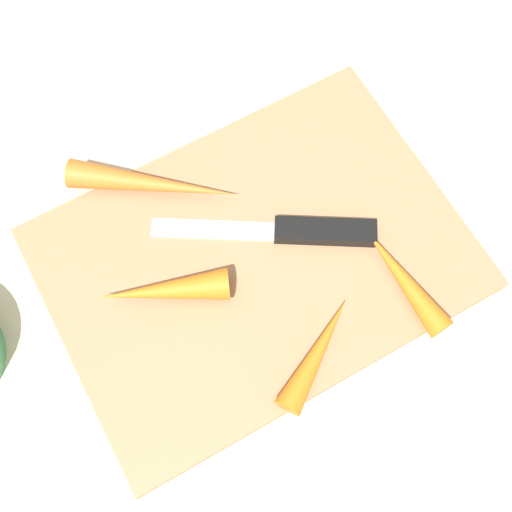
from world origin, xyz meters
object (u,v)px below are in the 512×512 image
knife (310,231)px  carrot_shortest (314,355)px  carrot_short (165,290)px  carrot_longest (153,184)px  carrot_long (402,278)px  cutting_board (256,258)px

knife → carrot_shortest: carrot_shortest is taller
carrot_shortest → carrot_short: (0.08, -0.11, 0.00)m
carrot_shortest → carrot_short: size_ratio=0.95×
carrot_longest → carrot_long: (-0.15, 0.18, -0.00)m
knife → carrot_longest: (0.10, -0.11, 0.01)m
cutting_board → carrot_longest: (0.05, -0.10, 0.02)m
cutting_board → carrot_shortest: 0.10m
carrot_shortest → carrot_long: bearing=-19.7°
knife → carrot_short: size_ratio=1.66×
carrot_longest → carrot_shortest: bearing=-39.9°
carrot_short → carrot_long: carrot_short is taller
carrot_longest → carrot_short: 0.10m
carrot_short → carrot_longest: bearing=-87.4°
cutting_board → carrot_long: bearing=139.9°
knife → carrot_shortest: size_ratio=1.76×
knife → carrot_longest: carrot_longest is taller
carrot_long → cutting_board: bearing=46.2°
knife → carrot_shortest: (0.06, 0.10, 0.01)m
cutting_board → carrot_long: (-0.10, 0.08, 0.02)m
cutting_board → carrot_shortest: size_ratio=3.50×
carrot_shortest → carrot_long: same height
knife → cutting_board: bearing=26.2°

